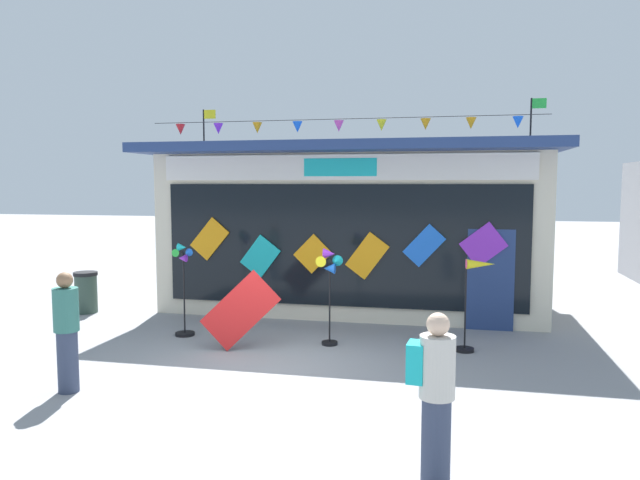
{
  "coord_description": "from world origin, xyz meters",
  "views": [
    {
      "loc": [
        2.79,
        -8.89,
        2.88
      ],
      "look_at": [
        0.18,
        2.92,
        1.74
      ],
      "focal_mm": 33.61,
      "sensor_mm": 36.0,
      "label": 1
    }
  ],
  "objects_px": {
    "person_mid_plaza": "(435,395)",
    "display_kite_on_ground": "(240,310)",
    "wind_spinner_far_left": "(183,283)",
    "trash_bin": "(86,292)",
    "person_near_camera": "(67,331)",
    "wind_spinner_center_left": "(475,292)",
    "kite_shop_building": "(357,225)",
    "wind_spinner_left": "(329,274)"
  },
  "relations": [
    {
      "from": "wind_spinner_center_left",
      "to": "trash_bin",
      "type": "relative_size",
      "value": 1.75
    },
    {
      "from": "person_near_camera",
      "to": "person_mid_plaza",
      "type": "xyz_separation_m",
      "value": [
        5.03,
        -1.52,
        0.03
      ]
    },
    {
      "from": "display_kite_on_ground",
      "to": "wind_spinner_far_left",
      "type": "bearing_deg",
      "value": 154.01
    },
    {
      "from": "wind_spinner_far_left",
      "to": "wind_spinner_left",
      "type": "bearing_deg",
      "value": -1.19
    },
    {
      "from": "wind_spinner_far_left",
      "to": "display_kite_on_ground",
      "type": "relative_size",
      "value": 1.37
    },
    {
      "from": "wind_spinner_far_left",
      "to": "wind_spinner_left",
      "type": "xyz_separation_m",
      "value": [
        2.83,
        -0.06,
        0.28
      ]
    },
    {
      "from": "kite_shop_building",
      "to": "trash_bin",
      "type": "bearing_deg",
      "value": -156.86
    },
    {
      "from": "wind_spinner_center_left",
      "to": "person_mid_plaza",
      "type": "height_order",
      "value": "person_mid_plaza"
    },
    {
      "from": "kite_shop_building",
      "to": "wind_spinner_left",
      "type": "bearing_deg",
      "value": -88.04
    },
    {
      "from": "wind_spinner_center_left",
      "to": "trash_bin",
      "type": "bearing_deg",
      "value": 170.71
    },
    {
      "from": "wind_spinner_far_left",
      "to": "person_near_camera",
      "type": "relative_size",
      "value": 1.05
    },
    {
      "from": "trash_bin",
      "to": "display_kite_on_ground",
      "type": "height_order",
      "value": "display_kite_on_ground"
    },
    {
      "from": "wind_spinner_far_left",
      "to": "wind_spinner_center_left",
      "type": "relative_size",
      "value": 1.1
    },
    {
      "from": "display_kite_on_ground",
      "to": "wind_spinner_center_left",
      "type": "bearing_deg",
      "value": 10.53
    },
    {
      "from": "wind_spinner_left",
      "to": "wind_spinner_center_left",
      "type": "bearing_deg",
      "value": 2.76
    },
    {
      "from": "kite_shop_building",
      "to": "trash_bin",
      "type": "distance_m",
      "value": 6.39
    },
    {
      "from": "wind_spinner_far_left",
      "to": "display_kite_on_ground",
      "type": "bearing_deg",
      "value": -25.99
    },
    {
      "from": "person_mid_plaza",
      "to": "trash_bin",
      "type": "bearing_deg",
      "value": 56.86
    },
    {
      "from": "person_near_camera",
      "to": "display_kite_on_ground",
      "type": "distance_m",
      "value": 3.0
    },
    {
      "from": "display_kite_on_ground",
      "to": "person_near_camera",
      "type": "bearing_deg",
      "value": -122.4
    },
    {
      "from": "person_near_camera",
      "to": "wind_spinner_far_left",
      "type": "bearing_deg",
      "value": 5.35
    },
    {
      "from": "wind_spinner_center_left",
      "to": "wind_spinner_left",
      "type": "bearing_deg",
      "value": -177.24
    },
    {
      "from": "display_kite_on_ground",
      "to": "trash_bin",
      "type": "bearing_deg",
      "value": 154.54
    },
    {
      "from": "wind_spinner_left",
      "to": "person_mid_plaza",
      "type": "xyz_separation_m",
      "value": [
        1.98,
        -4.66,
        -0.4
      ]
    },
    {
      "from": "trash_bin",
      "to": "wind_spinner_center_left",
      "type": "bearing_deg",
      "value": -9.29
    },
    {
      "from": "wind_spinner_far_left",
      "to": "trash_bin",
      "type": "bearing_deg",
      "value": 154.78
    },
    {
      "from": "wind_spinner_left",
      "to": "person_near_camera",
      "type": "bearing_deg",
      "value": -134.16
    },
    {
      "from": "kite_shop_building",
      "to": "person_near_camera",
      "type": "bearing_deg",
      "value": -112.38
    },
    {
      "from": "wind_spinner_left",
      "to": "wind_spinner_center_left",
      "type": "relative_size",
      "value": 1.09
    },
    {
      "from": "person_mid_plaza",
      "to": "wind_spinner_far_left",
      "type": "bearing_deg",
      "value": 50.47
    },
    {
      "from": "wind_spinner_center_left",
      "to": "display_kite_on_ground",
      "type": "height_order",
      "value": "wind_spinner_center_left"
    },
    {
      "from": "wind_spinner_center_left",
      "to": "wind_spinner_far_left",
      "type": "bearing_deg",
      "value": -179.33
    },
    {
      "from": "kite_shop_building",
      "to": "wind_spinner_left",
      "type": "height_order",
      "value": "kite_shop_building"
    },
    {
      "from": "wind_spinner_left",
      "to": "display_kite_on_ground",
      "type": "bearing_deg",
      "value": -157.0
    },
    {
      "from": "person_near_camera",
      "to": "person_mid_plaza",
      "type": "relative_size",
      "value": 1.0
    },
    {
      "from": "person_mid_plaza",
      "to": "display_kite_on_ground",
      "type": "height_order",
      "value": "person_mid_plaza"
    },
    {
      "from": "wind_spinner_far_left",
      "to": "display_kite_on_ground",
      "type": "distance_m",
      "value": 1.57
    },
    {
      "from": "person_mid_plaza",
      "to": "display_kite_on_ground",
      "type": "bearing_deg",
      "value": 45.21
    },
    {
      "from": "person_mid_plaza",
      "to": "trash_bin",
      "type": "xyz_separation_m",
      "value": [
        -7.85,
        6.15,
        -0.42
      ]
    },
    {
      "from": "person_near_camera",
      "to": "person_mid_plaza",
      "type": "bearing_deg",
      "value": -97.43
    },
    {
      "from": "kite_shop_building",
      "to": "person_mid_plaza",
      "type": "xyz_separation_m",
      "value": [
        2.11,
        -8.6,
        -1.0
      ]
    },
    {
      "from": "kite_shop_building",
      "to": "person_mid_plaza",
      "type": "height_order",
      "value": "kite_shop_building"
    }
  ]
}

